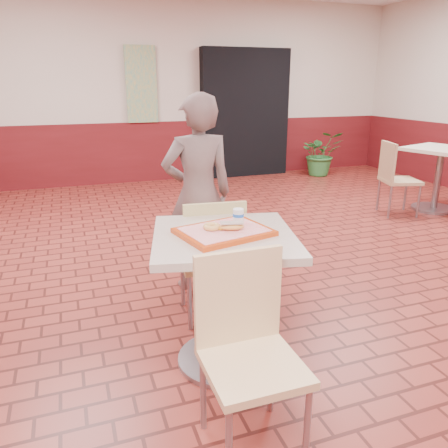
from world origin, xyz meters
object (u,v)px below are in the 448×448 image
object	(u,v)px
ring_donut	(212,227)
customer	(198,195)
chair_main_back	(212,254)
paper_cup	(238,216)
long_john_donut	(231,226)
potted_plant	(321,153)
serving_tray	(224,232)
main_table	(224,278)
chair_main_front	(247,342)
second_table	(439,169)
chair_second_left	(395,175)

from	to	relation	value
ring_donut	customer	bearing A→B (deg)	77.85
chair_main_back	paper_cup	xyz separation A→B (m)	(0.03, -0.41, 0.39)
chair_main_back	long_john_donut	size ratio (longest dim) A/B	5.91
paper_cup	potted_plant	bearing A→B (deg)	53.50
customer	long_john_donut	bearing A→B (deg)	84.05
customer	serving_tray	distance (m)	1.09
main_table	customer	bearing A→B (deg)	81.41
long_john_donut	chair_main_back	bearing A→B (deg)	83.94
serving_tray	chair_main_back	bearing A→B (deg)	79.86
chair_main_front	chair_main_back	world-z (taller)	chair_main_front
paper_cup	second_table	distance (m)	4.25
customer	long_john_donut	size ratio (longest dim) A/B	10.29
main_table	chair_second_left	size ratio (longest dim) A/B	0.89
main_table	customer	world-z (taller)	customer
main_table	long_john_donut	bearing A→B (deg)	-35.77
chair_main_back	potted_plant	xyz separation A→B (m)	(3.47, 4.24, -0.10)
chair_second_left	customer	bearing A→B (deg)	128.13
customer	paper_cup	size ratio (longest dim) A/B	19.33
main_table	potted_plant	xyz separation A→B (m)	(3.56, 4.74, -0.15)
customer	long_john_donut	world-z (taller)	customer
second_table	potted_plant	distance (m)	2.53
chair_main_back	main_table	bearing A→B (deg)	86.26
chair_main_back	long_john_donut	xyz separation A→B (m)	(-0.06, -0.52, 0.37)
long_john_donut	ring_donut	bearing A→B (deg)	155.27
ring_donut	potted_plant	xyz separation A→B (m)	(3.62, 4.72, -0.47)
ring_donut	potted_plant	distance (m)	5.97
potted_plant	chair_main_back	bearing A→B (deg)	-129.31
potted_plant	customer	bearing A→B (deg)	-132.84
main_table	potted_plant	world-z (taller)	main_table
paper_cup	chair_main_front	bearing A→B (deg)	-107.80
chair_main_back	paper_cup	world-z (taller)	paper_cup
chair_main_back	chair_second_left	bearing A→B (deg)	-143.42
serving_tray	long_john_donut	size ratio (longest dim) A/B	3.15
serving_tray	paper_cup	bearing A→B (deg)	36.90
main_table	long_john_donut	size ratio (longest dim) A/B	5.42
long_john_donut	chair_second_left	size ratio (longest dim) A/B	0.16
customer	paper_cup	bearing A→B (deg)	88.28
main_table	chair_second_left	bearing A→B (deg)	35.96
potted_plant	chair_second_left	bearing A→B (deg)	-100.48
main_table	chair_main_front	size ratio (longest dim) A/B	0.90
serving_tray	chair_second_left	xyz separation A→B (m)	(3.10, 2.25, -0.32)
chair_main_back	second_table	size ratio (longest dim) A/B	1.09
chair_main_front	chair_second_left	xyz separation A→B (m)	(3.20, 2.84, 0.01)
main_table	potted_plant	bearing A→B (deg)	53.08
second_table	chair_second_left	world-z (taller)	chair_second_left
long_john_donut	second_table	size ratio (longest dim) A/B	0.18
main_table	second_table	world-z (taller)	second_table
main_table	serving_tray	distance (m)	0.28
chair_main_back	serving_tray	xyz separation A→B (m)	(-0.09, -0.50, 0.34)
second_table	chair_second_left	size ratio (longest dim) A/B	0.89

